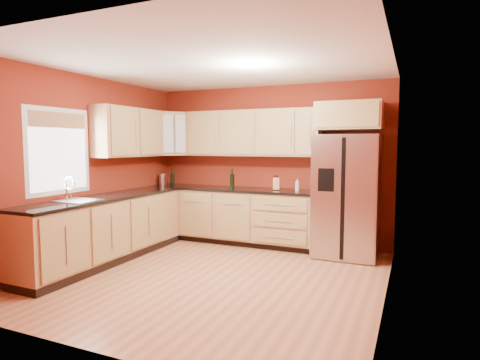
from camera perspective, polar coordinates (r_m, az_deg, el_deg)
The scene contains 23 objects.
floor at distance 5.13m, azimuth -3.75°, elevation -13.55°, with size 4.00×4.00×0.00m, color #AF6B43.
ceiling at distance 4.96m, azimuth -3.93°, elevation 16.26°, with size 4.00×4.00×0.00m, color silver.
wall_back at distance 6.71m, azimuth 4.05°, elevation 2.17°, with size 4.00×0.04×2.60m, color maroon.
wall_front at distance 3.24m, azimuth -20.35°, elevation -1.19°, with size 4.00×0.04×2.60m, color maroon.
wall_left at distance 6.06m, azimuth -20.88°, elevation 1.54°, with size 0.04×4.00×2.60m, color maroon.
wall_right at distance 4.34m, azimuth 20.33°, elevation 0.31°, with size 0.04×4.00×2.60m, color maroon.
base_cabinets_back at distance 6.74m, azimuth -1.28°, elevation -5.18°, with size 2.90×0.60×0.88m, color tan.
base_cabinets_left at distance 5.97m, azimuth -18.55°, elevation -6.78°, with size 0.60×2.80×0.88m, color tan.
countertop_back at distance 6.66m, azimuth -1.33°, elevation -1.29°, with size 2.90×0.62×0.04m, color black.
countertop_left at distance 5.88m, azimuth -18.60°, elevation -2.40°, with size 0.62×2.80×0.04m, color black.
upper_cabinets_back at distance 6.64m, azimuth 1.55°, elevation 6.68°, with size 2.30×0.33×0.75m, color tan.
upper_cabinets_left at distance 6.49m, azimuth -15.46°, elevation 6.54°, with size 0.33×1.35×0.75m, color tan.
corner_upper_cabinet at distance 7.15m, azimuth -9.63°, elevation 6.49°, with size 0.62×0.33×0.75m, color tan.
over_fridge_cabinet at distance 6.10m, azimuth 15.31°, elevation 8.77°, with size 0.92×0.60×0.40m, color tan.
refrigerator at distance 6.05m, azimuth 14.95°, elevation -2.20°, with size 0.90×0.75×1.78m, color #B7B6BB.
window at distance 5.69m, azimuth -24.35°, elevation 3.74°, with size 0.03×0.90×1.00m, color white.
sink_faucet at distance 5.51m, azimuth -22.14°, elevation -1.22°, with size 0.50×0.42×0.30m, color white, non-canonical shape.
canister_left at distance 7.23m, azimuth -10.95°, elevation 0.05°, with size 0.12×0.12×0.19m, color #B7B6BB.
canister_right at distance 7.24m, azimuth -10.89°, elevation 0.10°, with size 0.13×0.13×0.21m, color #B7B6BB.
wine_bottle_a at distance 7.11m, azimuth -9.58°, elevation 0.42°, with size 0.07×0.07×0.30m, color black, non-canonical shape.
wine_bottle_b at distance 6.60m, azimuth -1.11°, elevation 0.23°, with size 0.07×0.07×0.32m, color black, non-canonical shape.
knife_block at distance 6.38m, azimuth 5.15°, elevation -0.55°, with size 0.10×0.09×0.19m, color tan.
soap_dispenser at distance 6.26m, azimuth 8.14°, elevation -0.70°, with size 0.06×0.06×0.19m, color silver.
Camera 1 is at (2.24, -4.32, 1.63)m, focal length 30.00 mm.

